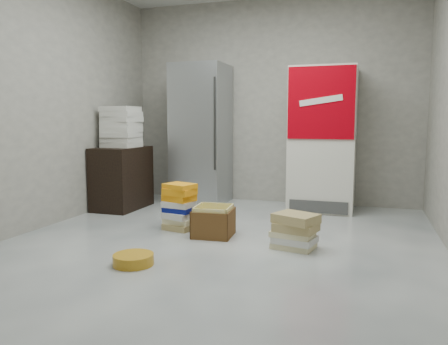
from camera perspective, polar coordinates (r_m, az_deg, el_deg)
ground at (r=3.93m, az=-1.79°, el=-10.14°), size 5.00×5.00×0.00m
room_shell at (r=3.81m, az=-1.90°, el=16.67°), size 4.04×5.04×2.82m
steel_fridge at (r=6.07m, az=-2.96°, el=4.99°), size 0.70×0.72×1.90m
coke_cooler at (r=5.68m, az=12.78°, el=4.24°), size 0.80×0.73×1.80m
wood_shelf at (r=5.83m, az=-13.18°, el=-0.69°), size 0.50×0.80×0.80m
supply_box_stack at (r=5.78m, az=-13.25°, el=5.81°), size 0.43×0.43×0.52m
phonebook_stack_main at (r=4.62m, az=-5.85°, el=-4.44°), size 0.37×0.33×0.49m
phonebook_stack_side at (r=3.99m, az=9.24°, el=-7.55°), size 0.45×0.40×0.32m
cardboard_box at (r=4.37m, az=-1.39°, el=-6.69°), size 0.41×0.41×0.30m
bucket_lid at (r=3.62m, az=-11.75°, el=-11.06°), size 0.38×0.38×0.09m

